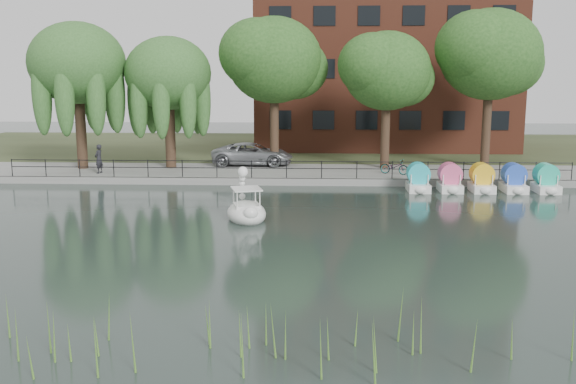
# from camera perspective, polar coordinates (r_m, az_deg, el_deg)

# --- Properties ---
(ground_plane) EXTENTS (120.00, 120.00, 0.00)m
(ground_plane) POSITION_cam_1_polar(r_m,az_deg,el_deg) (23.79, -1.64, -4.83)
(ground_plane) COLOR #364542
(promenade) EXTENTS (40.00, 6.00, 0.40)m
(promenade) POSITION_cam_1_polar(r_m,az_deg,el_deg) (39.39, 0.05, 1.62)
(promenade) COLOR gray
(promenade) RESTS_ON ground_plane
(kerb) EXTENTS (40.00, 0.25, 0.40)m
(kerb) POSITION_cam_1_polar(r_m,az_deg,el_deg) (36.48, -0.15, 0.91)
(kerb) COLOR gray
(kerb) RESTS_ON ground_plane
(land_strip) EXTENTS (60.00, 22.00, 0.36)m
(land_strip) POSITION_cam_1_polar(r_m,az_deg,el_deg) (53.26, 0.72, 3.94)
(land_strip) COLOR #47512D
(land_strip) RESTS_ON ground_plane
(railing) EXTENTS (32.00, 0.05, 1.00)m
(railing) POSITION_cam_1_polar(r_m,az_deg,el_deg) (36.53, -0.13, 2.42)
(railing) COLOR black
(railing) RESTS_ON promenade
(apartment_building) EXTENTS (20.00, 10.07, 18.00)m
(apartment_building) POSITION_cam_1_polar(r_m,az_deg,el_deg) (53.20, 8.52, 13.72)
(apartment_building) COLOR #4C1E16
(apartment_building) RESTS_ON land_strip
(willow_left) EXTENTS (5.88, 5.88, 9.01)m
(willow_left) POSITION_cam_1_polar(r_m,az_deg,el_deg) (42.04, -18.24, 10.80)
(willow_left) COLOR #473323
(willow_left) RESTS_ON promenade
(willow_mid) EXTENTS (5.32, 5.32, 8.15)m
(willow_mid) POSITION_cam_1_polar(r_m,az_deg,el_deg) (40.93, -10.60, 10.28)
(willow_mid) COLOR #473323
(willow_mid) RESTS_ON promenade
(broadleaf_center) EXTENTS (6.00, 6.00, 9.25)m
(broadleaf_center) POSITION_cam_1_polar(r_m,az_deg,el_deg) (40.97, -1.25, 11.60)
(broadleaf_center) COLOR #473323
(broadleaf_center) RESTS_ON promenade
(broadleaf_right) EXTENTS (5.40, 5.40, 8.32)m
(broadleaf_right) POSITION_cam_1_polar(r_m,az_deg,el_deg) (40.60, 8.79, 10.54)
(broadleaf_right) COLOR #473323
(broadleaf_right) RESTS_ON promenade
(broadleaf_far) EXTENTS (6.30, 6.30, 9.71)m
(broadleaf_far) POSITION_cam_1_polar(r_m,az_deg,el_deg) (42.78, 17.55, 11.53)
(broadleaf_far) COLOR #473323
(broadleaf_far) RESTS_ON promenade
(minivan) EXTENTS (2.83, 6.03, 1.67)m
(minivan) POSITION_cam_1_polar(r_m,az_deg,el_deg) (41.71, -3.18, 3.54)
(minivan) COLOR gray
(minivan) RESTS_ON promenade
(bicycle) EXTENTS (1.28, 1.81, 1.00)m
(bicycle) POSITION_cam_1_polar(r_m,az_deg,el_deg) (38.44, 9.44, 2.31)
(bicycle) COLOR gray
(bicycle) RESTS_ON promenade
(pedestrian) EXTENTS (0.64, 0.81, 1.98)m
(pedestrian) POSITION_cam_1_polar(r_m,az_deg,el_deg) (39.88, -16.48, 3.03)
(pedestrian) COLOR black
(pedestrian) RESTS_ON promenade
(swan_boat) EXTENTS (2.30, 2.97, 2.23)m
(swan_boat) POSITION_cam_1_polar(r_m,az_deg,el_deg) (27.95, -3.73, -1.50)
(swan_boat) COLOR white
(swan_boat) RESTS_ON ground_plane
(pedal_boat_row) EXTENTS (7.95, 1.70, 1.40)m
(pedal_boat_row) POSITION_cam_1_polar(r_m,az_deg,el_deg) (36.05, 16.84, 0.99)
(pedal_boat_row) COLOR white
(pedal_boat_row) RESTS_ON ground_plane
(reed_bank) EXTENTS (24.00, 2.40, 1.20)m
(reed_bank) POSITION_cam_1_polar(r_m,az_deg,el_deg) (14.55, 3.61, -12.58)
(reed_bank) COLOR #669938
(reed_bank) RESTS_ON ground_plane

